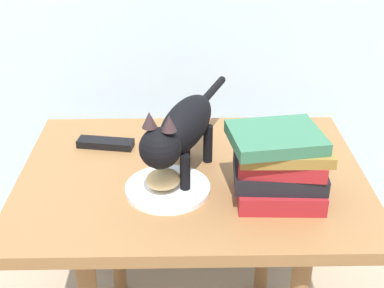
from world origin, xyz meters
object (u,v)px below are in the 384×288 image
at_px(side_table, 192,200).
at_px(book_stack, 280,165).
at_px(plate, 168,189).
at_px(bread_roll, 163,179).
at_px(cat, 181,130).
at_px(tv_remote, 106,143).
at_px(candle_jar, 273,143).

distance_m(side_table, book_stack, 0.28).
distance_m(plate, bread_roll, 0.04).
xyz_separation_m(bread_roll, cat, (0.04, 0.06, 0.09)).
relative_size(bread_roll, book_stack, 0.35).
height_order(book_stack, tv_remote, book_stack).
height_order(side_table, book_stack, book_stack).
height_order(plate, tv_remote, tv_remote).
bearing_deg(plate, tv_remote, 127.84).
bearing_deg(book_stack, tv_remote, 149.27).
height_order(side_table, candle_jar, candle_jar).
bearing_deg(side_table, plate, -125.13).
bearing_deg(candle_jar, tv_remote, 172.26).
bearing_deg(tv_remote, cat, -30.04).
distance_m(side_table, candle_jar, 0.25).
height_order(side_table, cat, cat).
distance_m(plate, book_stack, 0.26).
distance_m(candle_jar, tv_remote, 0.44).
bearing_deg(bread_roll, book_stack, -4.06).
height_order(side_table, tv_remote, tv_remote).
xyz_separation_m(plate, candle_jar, (0.27, 0.16, 0.03)).
bearing_deg(plate, cat, 57.81).
distance_m(side_table, plate, 0.13).
bearing_deg(bread_roll, tv_remote, 124.96).
distance_m(bread_roll, tv_remote, 0.28).
height_order(side_table, plate, plate).
distance_m(cat, candle_jar, 0.28).
xyz_separation_m(plate, book_stack, (0.25, -0.03, 0.08)).
bearing_deg(side_table, tv_remote, 148.82).
bearing_deg(tv_remote, plate, -42.57).
bearing_deg(bread_roll, candle_jar, 31.83).
xyz_separation_m(side_table, cat, (-0.03, -0.03, 0.21)).
bearing_deg(plate, bread_roll, -130.48).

